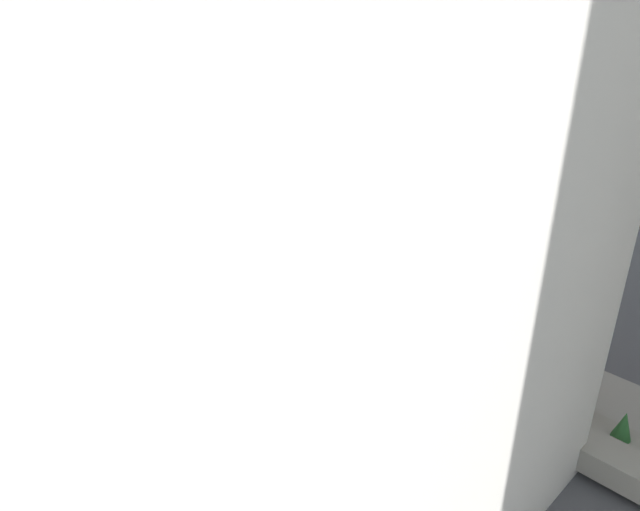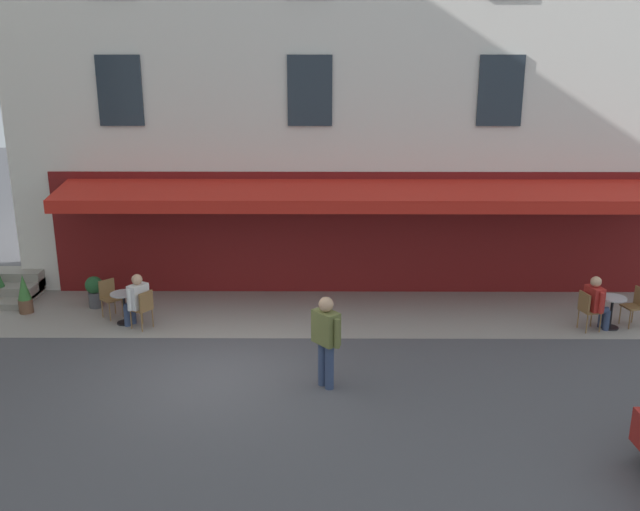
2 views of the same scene
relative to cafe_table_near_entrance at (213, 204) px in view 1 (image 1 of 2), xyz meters
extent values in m
plane|color=#4C4C51|center=(8.59, 2.45, -0.49)|extent=(70.00, 70.00, 0.00)
cube|color=gray|center=(5.34, -0.95, -0.49)|extent=(20.50, 3.20, 0.01)
cube|color=maroon|center=(5.59, -2.52, 1.11)|extent=(16.00, 0.06, 3.20)
cube|color=red|center=(5.59, -1.70, 2.36)|extent=(15.00, 1.70, 0.36)
cube|color=red|center=(5.59, -0.87, 2.13)|extent=(15.00, 0.04, 0.28)
cube|color=#232D38|center=(-2.41, -2.51, 4.71)|extent=(1.10, 0.06, 1.70)
cube|color=#232D38|center=(2.26, -2.51, 4.71)|extent=(1.10, 0.06, 1.70)
cube|color=#232D38|center=(6.93, -2.51, 4.71)|extent=(1.10, 0.06, 1.70)
cube|color=#232D38|center=(11.59, -2.51, 4.71)|extent=(1.10, 0.06, 1.70)
cube|color=gray|center=(15.19, -1.75, -0.42)|extent=(2.40, 1.40, 0.15)
cube|color=gray|center=(15.19, -2.10, -0.27)|extent=(2.40, 1.05, 0.30)
cube|color=gray|center=(15.19, -2.45, -0.12)|extent=(2.40, 0.70, 0.45)
cylinder|color=black|center=(0.00, 0.00, -0.48)|extent=(0.40, 0.40, 0.03)
cylinder|color=black|center=(0.00, 0.00, -0.13)|extent=(0.06, 0.06, 0.72)
cylinder|color=#B7B7BC|center=(0.00, 0.00, 0.24)|extent=(0.60, 0.60, 0.03)
cylinder|color=olive|center=(0.33, 0.25, -0.27)|extent=(0.03, 0.03, 0.45)
cylinder|color=olive|center=(0.41, -0.08, -0.27)|extent=(0.03, 0.03, 0.45)
cylinder|color=olive|center=(0.66, 0.33, -0.27)|extent=(0.03, 0.03, 0.45)
cylinder|color=olive|center=(0.74, 0.00, -0.27)|extent=(0.03, 0.03, 0.45)
cube|color=olive|center=(0.54, 0.13, -0.02)|extent=(0.48, 0.48, 0.04)
cube|color=olive|center=(0.71, 0.17, 0.21)|extent=(0.13, 0.40, 0.42)
cylinder|color=olive|center=(-0.33, -0.26, -0.27)|extent=(0.03, 0.03, 0.45)
cylinder|color=olive|center=(-0.41, 0.07, -0.27)|extent=(0.03, 0.03, 0.45)
cylinder|color=olive|center=(-0.66, -0.34, -0.27)|extent=(0.03, 0.03, 0.45)
cylinder|color=olive|center=(-0.74, -0.01, -0.27)|extent=(0.03, 0.03, 0.45)
cube|color=olive|center=(-0.53, -0.13, -0.02)|extent=(0.48, 0.48, 0.04)
cube|color=olive|center=(-0.71, -0.18, 0.21)|extent=(0.13, 0.40, 0.42)
cylinder|color=black|center=(11.22, -0.22, -0.48)|extent=(0.40, 0.40, 0.03)
cylinder|color=black|center=(11.22, -0.22, -0.13)|extent=(0.06, 0.06, 0.72)
cylinder|color=#B7B7BC|center=(11.22, -0.22, 0.24)|extent=(0.60, 0.60, 0.03)
cylinder|color=olive|center=(10.80, -0.16, -0.27)|extent=(0.03, 0.03, 0.45)
cylinder|color=olive|center=(10.98, 0.13, -0.27)|extent=(0.03, 0.03, 0.45)
cylinder|color=olive|center=(10.52, 0.01, -0.27)|extent=(0.03, 0.03, 0.45)
cylinder|color=olive|center=(10.69, 0.30, -0.27)|extent=(0.03, 0.03, 0.45)
cube|color=olive|center=(10.75, 0.07, -0.02)|extent=(0.55, 0.55, 0.04)
cube|color=olive|center=(10.60, 0.16, 0.21)|extent=(0.24, 0.36, 0.42)
cylinder|color=olive|center=(11.61, -0.35, -0.27)|extent=(0.03, 0.03, 0.45)
cylinder|color=olive|center=(11.38, -0.60, -0.27)|extent=(0.03, 0.03, 0.45)
cylinder|color=olive|center=(11.86, -0.58, -0.27)|extent=(0.03, 0.03, 0.45)
cylinder|color=olive|center=(11.64, -0.83, -0.27)|extent=(0.03, 0.03, 0.45)
cube|color=olive|center=(11.62, -0.59, -0.02)|extent=(0.57, 0.57, 0.04)
cube|color=olive|center=(11.76, -0.71, 0.21)|extent=(0.30, 0.32, 0.42)
cylinder|color=navy|center=(0.14, 0.12, -0.26)|extent=(0.15, 0.15, 0.47)
cylinder|color=navy|center=(0.30, 0.16, 0.00)|extent=(0.35, 0.22, 0.15)
cylinder|color=navy|center=(0.18, -0.05, -0.26)|extent=(0.15, 0.15, 0.47)
cylinder|color=navy|center=(0.34, -0.01, 0.00)|extent=(0.35, 0.22, 0.15)
cube|color=red|center=(0.48, 0.11, 0.27)|extent=(0.36, 0.50, 0.55)
sphere|color=tan|center=(0.48, 0.11, 0.67)|extent=(0.24, 0.24, 0.24)
cylinder|color=red|center=(0.41, 0.38, 0.26)|extent=(0.10, 0.10, 0.48)
cylinder|color=red|center=(0.54, -0.15, 0.26)|extent=(0.10, 0.10, 0.48)
cylinder|color=navy|center=(11.03, -0.21, -0.26)|extent=(0.15, 0.15, 0.47)
cylinder|color=navy|center=(10.89, -0.12, 0.00)|extent=(0.36, 0.30, 0.15)
cylinder|color=navy|center=(11.12, -0.05, -0.26)|extent=(0.15, 0.15, 0.47)
cylinder|color=navy|center=(10.99, 0.03, 0.00)|extent=(0.36, 0.30, 0.15)
cube|color=silver|center=(10.80, 0.04, 0.28)|extent=(0.46, 0.53, 0.55)
sphere|color=tan|center=(10.80, 0.04, 0.67)|extent=(0.24, 0.24, 0.24)
cylinder|color=silver|center=(10.66, -0.20, 0.26)|extent=(0.10, 0.10, 0.49)
cylinder|color=silver|center=(10.94, 0.28, 0.26)|extent=(0.10, 0.10, 0.49)
cylinder|color=navy|center=(6.47, 3.01, -0.05)|extent=(0.17, 0.17, 0.89)
cylinder|color=navy|center=(6.60, 2.85, -0.05)|extent=(0.17, 0.17, 0.89)
cube|color=olive|center=(6.53, 2.93, 0.71)|extent=(0.56, 0.59, 0.63)
sphere|color=tan|center=(6.53, 2.93, 1.16)|extent=(0.28, 0.28, 0.28)
cylinder|color=olive|center=(6.33, 3.17, 0.69)|extent=(0.11, 0.11, 0.55)
cylinder|color=olive|center=(6.74, 2.69, 0.69)|extent=(0.11, 0.11, 0.55)
cylinder|color=brown|center=(13.83, -0.89, -0.32)|extent=(0.33, 0.33, 0.34)
cone|color=#3D7A38|center=(13.83, -0.89, 0.17)|extent=(0.32, 0.32, 0.63)
cylinder|color=#2D2D33|center=(14.88, -1.74, -0.33)|extent=(0.39, 0.39, 0.33)
cone|color=#2D6B33|center=(14.88, -1.74, 0.14)|extent=(0.37, 0.37, 0.60)
cylinder|color=#4C4C51|center=(12.26, -1.28, -0.29)|extent=(0.32, 0.32, 0.40)
sphere|color=#23562D|center=(12.26, -1.28, 0.09)|extent=(0.43, 0.43, 0.43)
cube|color=#A81E19|center=(-0.33, 6.08, 0.08)|extent=(4.34, 1.89, 0.55)
cube|color=#232D38|center=(-0.53, 6.07, 0.60)|extent=(2.44, 1.65, 0.48)
cylinder|color=black|center=(1.14, 5.31, -0.19)|extent=(0.60, 0.20, 0.60)
cylinder|color=black|center=(1.11, 6.91, -0.19)|extent=(0.60, 0.20, 0.60)
cylinder|color=black|center=(-1.76, 5.24, -0.19)|extent=(0.60, 0.20, 0.60)
cylinder|color=black|center=(-1.79, 6.84, -0.19)|extent=(0.60, 0.20, 0.60)
camera|label=1|loc=(16.95, -11.12, 7.08)|focal=32.88mm
camera|label=2|loc=(6.57, 14.53, 5.47)|focal=38.04mm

